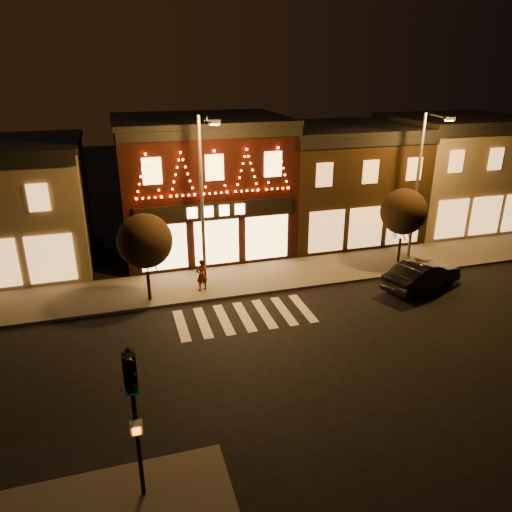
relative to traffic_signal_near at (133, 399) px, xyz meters
name	(u,v)px	position (x,y,z in m)	size (l,w,h in m)	color
ground	(270,363)	(5.40, 5.37, -3.43)	(120.00, 120.00, 0.00)	black
sidewalk_far	(260,277)	(7.40, 13.37, -3.35)	(44.00, 4.00, 0.15)	#47423D
building_pulp	(202,184)	(5.40, 19.35, 0.74)	(10.20, 8.34, 8.30)	black
building_right_a	(339,181)	(14.90, 19.36, 0.34)	(9.20, 8.28, 7.50)	#372513
building_right_b	(452,171)	(23.90, 19.36, 0.49)	(9.20, 8.28, 7.80)	#766954
traffic_signal_near	(133,399)	(0.00, 0.00, 0.00)	(0.32, 0.48, 4.65)	black
streetlamp_mid	(204,190)	(4.40, 13.30, 1.89)	(0.83, 2.01, 8.80)	#59595E
streetlamp_right	(421,176)	(17.12, 13.43, 1.75)	(0.66, 1.97, 8.57)	#59595E
tree_left	(145,241)	(1.24, 12.22, -0.16)	(2.67, 2.67, 4.46)	black
tree_right	(404,212)	(15.97, 13.06, -0.15)	(2.67, 2.67, 4.47)	black
dark_sedan	(422,275)	(15.29, 9.71, -2.65)	(1.64, 4.71, 1.55)	black
pedestrian	(202,275)	(3.98, 12.52, -2.42)	(0.63, 0.41, 1.72)	gray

